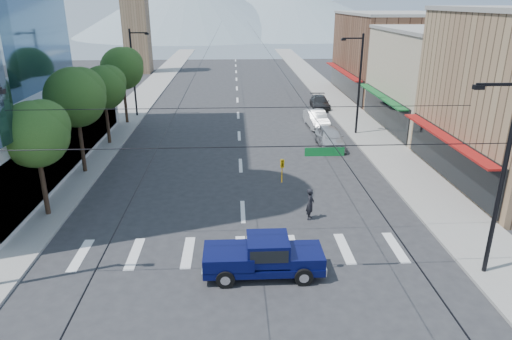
% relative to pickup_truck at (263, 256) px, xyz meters
% --- Properties ---
extents(ground, '(160.00, 160.00, 0.00)m').
position_rel_pickup_truck_xyz_m(ground, '(-0.77, 0.55, -0.96)').
color(ground, '#28282B').
rests_on(ground, ground).
extents(sidewalk_left, '(4.00, 120.00, 0.15)m').
position_rel_pickup_truck_xyz_m(sidewalk_left, '(-12.77, 40.55, -0.88)').
color(sidewalk_left, gray).
rests_on(sidewalk_left, ground).
extents(sidewalk_right, '(4.00, 120.00, 0.15)m').
position_rel_pickup_truck_xyz_m(sidewalk_right, '(11.23, 40.55, -0.88)').
color(sidewalk_right, gray).
rests_on(sidewalk_right, ground).
extents(shop_mid, '(12.00, 14.00, 9.00)m').
position_rel_pickup_truck_xyz_m(shop_mid, '(19.23, 24.55, 3.54)').
color(shop_mid, tan).
rests_on(shop_mid, ground).
extents(shop_far, '(12.00, 18.00, 10.00)m').
position_rel_pickup_truck_xyz_m(shop_far, '(19.23, 40.55, 4.04)').
color(shop_far, brown).
rests_on(shop_far, ground).
extents(clock_tower, '(4.80, 4.80, 20.40)m').
position_rel_pickup_truck_xyz_m(clock_tower, '(-17.27, 62.55, 9.68)').
color(clock_tower, '#8C6B4C').
rests_on(clock_tower, ground).
extents(mountain_left, '(80.00, 80.00, 22.00)m').
position_rel_pickup_truck_xyz_m(mountain_left, '(-15.77, 150.55, 10.04)').
color(mountain_left, gray).
rests_on(mountain_left, ground).
extents(mountain_right, '(90.00, 90.00, 18.00)m').
position_rel_pickup_truck_xyz_m(mountain_right, '(19.23, 160.55, 8.04)').
color(mountain_right, gray).
rests_on(mountain_right, ground).
extents(tree_near, '(3.65, 3.64, 6.71)m').
position_rel_pickup_truck_xyz_m(tree_near, '(-11.84, 6.65, 4.03)').
color(tree_near, black).
rests_on(tree_near, ground).
extents(tree_midnear, '(4.09, 4.09, 7.52)m').
position_rel_pickup_truck_xyz_m(tree_midnear, '(-11.84, 13.65, 4.63)').
color(tree_midnear, black).
rests_on(tree_midnear, ground).
extents(tree_midfar, '(3.65, 3.64, 6.71)m').
position_rel_pickup_truck_xyz_m(tree_midfar, '(-11.84, 20.65, 4.03)').
color(tree_midfar, black).
rests_on(tree_midfar, ground).
extents(tree_far, '(4.09, 4.09, 7.52)m').
position_rel_pickup_truck_xyz_m(tree_far, '(-11.84, 27.65, 4.63)').
color(tree_far, black).
rests_on(tree_far, ground).
extents(signal_rig, '(21.80, 0.20, 9.00)m').
position_rel_pickup_truck_xyz_m(signal_rig, '(-0.58, -0.45, 3.68)').
color(signal_rig, black).
rests_on(signal_rig, ground).
extents(lamp_pole_nw, '(2.00, 0.25, 9.00)m').
position_rel_pickup_truck_xyz_m(lamp_pole_nw, '(-11.43, 30.55, 3.98)').
color(lamp_pole_nw, black).
rests_on(lamp_pole_nw, ground).
extents(lamp_pole_ne, '(2.00, 0.25, 9.00)m').
position_rel_pickup_truck_xyz_m(lamp_pole_ne, '(9.90, 22.55, 3.98)').
color(lamp_pole_ne, black).
rests_on(lamp_pole_ne, ground).
extents(pickup_truck, '(5.46, 2.15, 1.84)m').
position_rel_pickup_truck_xyz_m(pickup_truck, '(0.00, 0.00, 0.00)').
color(pickup_truck, '#080C40').
rests_on(pickup_truck, ground).
extents(pedestrian, '(0.62, 0.77, 1.83)m').
position_rel_pickup_truck_xyz_m(pedestrian, '(3.02, 5.48, -0.04)').
color(pedestrian, black).
rests_on(pedestrian, ground).
extents(parked_car_near, '(2.06, 5.04, 1.71)m').
position_rel_pickup_truck_xyz_m(parked_car_near, '(6.83, 18.82, -0.10)').
color(parked_car_near, '#ADAEB2').
rests_on(parked_car_near, ground).
extents(parked_car_mid, '(2.00, 4.95, 1.60)m').
position_rel_pickup_truck_xyz_m(parked_car_mid, '(6.83, 25.37, -0.16)').
color(parked_car_mid, silver).
rests_on(parked_car_mid, ground).
extents(parked_car_far, '(2.20, 4.96, 1.42)m').
position_rel_pickup_truck_xyz_m(parked_car_far, '(8.63, 33.46, -0.25)').
color(parked_car_far, '#28282A').
rests_on(parked_car_far, ground).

